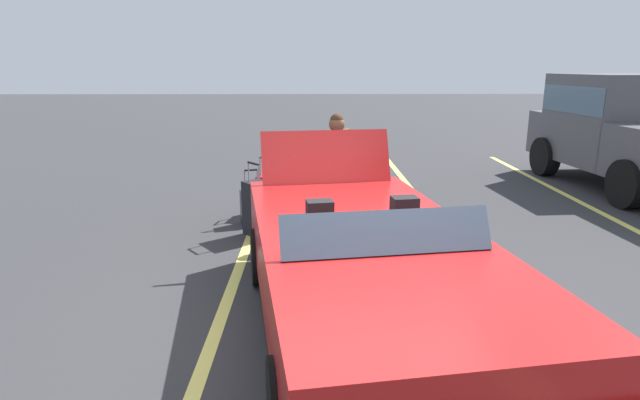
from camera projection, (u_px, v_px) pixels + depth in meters
name	position (u px, v px, depth m)	size (l,w,h in m)	color
ground_plane	(366.00, 335.00, 4.50)	(80.00, 80.00, 0.00)	#333335
lot_line_near	(215.00, 336.00, 4.48)	(18.00, 0.12, 0.01)	#EAE066
lot_line_mid	(527.00, 334.00, 4.52)	(18.00, 0.12, 0.01)	#EAE066
convertible_car	(374.00, 280.00, 4.16)	(4.36, 2.36, 1.52)	red
suitcase_large_black	(260.00, 210.00, 7.04)	(0.55, 0.51, 1.02)	black
suitcase_medium_bright	(267.00, 194.00, 8.12)	(0.44, 0.33, 0.91)	red
suitcase_small_carryon	(253.00, 207.00, 7.63)	(0.30, 0.39, 0.80)	black
traveler_person	(336.00, 168.00, 6.95)	(0.37, 0.57, 1.65)	#4C3F2D
parked_pickup_truck_near	(631.00, 130.00, 9.64)	(5.12, 2.33, 2.10)	#4C4C51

